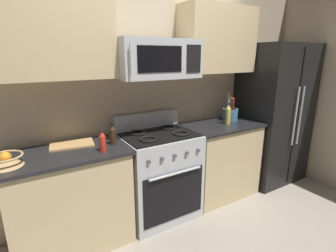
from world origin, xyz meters
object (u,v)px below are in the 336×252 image
at_px(refrigerator, 273,114).
at_px(cutting_board, 72,144).
at_px(apple_loose, 4,162).
at_px(bottle_hot_sauce, 103,142).
at_px(bottle_oil, 228,114).
at_px(fruit_basket, 5,160).
at_px(bottle_soy, 113,135).
at_px(microwave, 157,59).
at_px(range_oven, 159,174).
at_px(utensil_crock, 230,114).

relative_size(refrigerator, cutting_board, 4.93).
relative_size(apple_loose, bottle_hot_sauce, 0.37).
bearing_deg(apple_loose, bottle_oil, 0.99).
relative_size(fruit_basket, cutting_board, 0.65).
bearing_deg(apple_loose, cutting_board, 23.20).
height_order(cutting_board, bottle_soy, bottle_soy).
bearing_deg(microwave, refrigerator, -1.38).
xyz_separation_m(bottle_oil, bottle_soy, (-1.40, 0.01, -0.03)).
xyz_separation_m(refrigerator, microwave, (-1.77, 0.04, 0.74)).
bearing_deg(bottle_soy, apple_loose, -176.56).
bearing_deg(bottle_oil, bottle_soy, 179.52).
distance_m(microwave, bottle_oil, 1.12).
height_order(range_oven, microwave, microwave).
height_order(refrigerator, bottle_soy, refrigerator).
height_order(range_oven, refrigerator, refrigerator).
relative_size(bottle_hot_sauce, bottle_oil, 0.76).
height_order(microwave, utensil_crock, microwave).
xyz_separation_m(microwave, bottle_soy, (-0.49, -0.05, -0.67)).
bearing_deg(microwave, fruit_basket, -175.49).
relative_size(refrigerator, bottle_hot_sauce, 9.72).
xyz_separation_m(range_oven, bottle_soy, (-0.49, -0.02, 0.52)).
bearing_deg(refrigerator, bottle_oil, -178.70).
bearing_deg(fruit_basket, microwave, 4.51).
xyz_separation_m(fruit_basket, bottle_soy, (0.84, 0.05, 0.04)).
distance_m(utensil_crock, bottle_soy, 1.56).
height_order(apple_loose, bottle_soy, bottle_soy).
bearing_deg(bottle_hot_sauce, fruit_basket, 173.84).
xyz_separation_m(range_oven, utensil_crock, (1.07, 0.09, 0.52)).
bearing_deg(range_oven, bottle_oil, -2.29).
bearing_deg(bottle_soy, refrigerator, 0.19).
height_order(fruit_basket, bottle_hot_sauce, bottle_hot_sauce).
bearing_deg(fruit_basket, bottle_hot_sauce, -6.16).
bearing_deg(bottle_hot_sauce, bottle_oil, 4.39).
relative_size(fruit_basket, bottle_soy, 1.26).
height_order(microwave, bottle_hot_sauce, microwave).
bearing_deg(bottle_soy, bottle_oil, -0.48).
relative_size(cutting_board, bottle_oil, 1.50).
distance_m(utensil_crock, cutting_board, 1.89).
bearing_deg(bottle_oil, bottle_hot_sauce, -175.61).
xyz_separation_m(utensil_crock, cutting_board, (-1.89, 0.06, -0.07)).
xyz_separation_m(fruit_basket, cutting_board, (0.51, 0.22, -0.04)).
height_order(apple_loose, cutting_board, apple_loose).
distance_m(utensil_crock, bottle_oil, 0.20).
bearing_deg(bottle_oil, refrigerator, 1.30).
bearing_deg(utensil_crock, range_oven, -175.40).
xyz_separation_m(fruit_basket, apple_loose, (-0.01, 0.00, -0.02)).
height_order(refrigerator, bottle_hot_sauce, refrigerator).
bearing_deg(range_oven, utensil_crock, 4.60).
relative_size(microwave, cutting_board, 2.14).
bearing_deg(bottle_hot_sauce, utensil_crock, 8.09).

